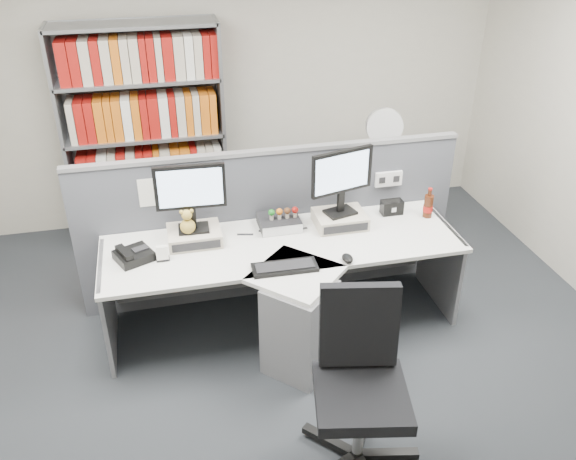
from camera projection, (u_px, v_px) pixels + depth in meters
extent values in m
plane|color=#2F3338|center=(310.00, 396.00, 4.04)|extent=(5.50, 5.50, 0.00)
cube|color=beige|center=(238.00, 83.00, 5.70)|extent=(5.00, 0.04, 2.70)
cube|color=#4F5159|center=(271.00, 226.00, 4.79)|extent=(3.00, 0.05, 1.25)
cube|color=gray|center=(270.00, 151.00, 4.47)|extent=(3.00, 0.07, 0.03)
cube|color=white|center=(388.00, 179.00, 4.79)|extent=(0.22, 0.04, 0.12)
cube|color=white|center=(149.00, 190.00, 4.38)|extent=(0.16, 0.00, 0.22)
cube|color=white|center=(205.00, 185.00, 4.45)|extent=(0.16, 0.00, 0.22)
cube|color=white|center=(359.00, 170.00, 4.69)|extent=(0.16, 0.00, 0.22)
cube|color=white|center=(283.00, 244.00, 4.38)|extent=(2.60, 0.80, 0.03)
cube|color=white|center=(296.00, 274.00, 4.05)|extent=(0.74, 0.74, 0.03)
cube|color=gray|center=(300.00, 328.00, 4.12)|extent=(0.57, 0.57, 0.69)
cube|color=gray|center=(108.00, 307.00, 4.30)|extent=(0.03, 0.70, 0.72)
cube|color=gray|center=(440.00, 263.00, 4.81)|extent=(0.03, 0.70, 0.72)
cube|color=gray|center=(273.00, 260.00, 4.86)|extent=(2.50, 0.02, 0.45)
cube|color=beige|center=(194.00, 236.00, 4.37)|extent=(0.38, 0.30, 0.10)
cube|color=black|center=(196.00, 246.00, 4.24)|extent=(0.34, 0.01, 0.06)
cube|color=beige|center=(340.00, 219.00, 4.58)|extent=(0.38, 0.30, 0.10)
cube|color=black|center=(346.00, 229.00, 4.45)|extent=(0.34, 0.01, 0.06)
cube|color=black|center=(194.00, 228.00, 4.34)|extent=(0.22, 0.17, 0.02)
cube|color=black|center=(193.00, 218.00, 4.29)|extent=(0.05, 0.03, 0.18)
cube|color=black|center=(190.00, 187.00, 4.17)|extent=(0.49, 0.06, 0.32)
cube|color=#BEDAFF|center=(190.00, 188.00, 4.16)|extent=(0.44, 0.02, 0.28)
cube|color=black|center=(340.00, 212.00, 4.55)|extent=(0.25, 0.21, 0.02)
cube|color=black|center=(341.00, 201.00, 4.51)|extent=(0.06, 0.04, 0.18)
cube|color=black|center=(342.00, 171.00, 4.39)|extent=(0.49, 0.17, 0.33)
cube|color=#BEDAFF|center=(342.00, 173.00, 4.37)|extent=(0.43, 0.12, 0.28)
cube|color=black|center=(279.00, 222.00, 4.56)|extent=(0.30, 0.27, 0.08)
cube|color=silver|center=(283.00, 231.00, 4.45)|extent=(0.30, 0.01, 0.07)
cylinder|color=beige|center=(272.00, 217.00, 4.50)|extent=(0.03, 0.03, 0.03)
sphere|color=#19721E|center=(272.00, 212.00, 4.48)|extent=(0.05, 0.05, 0.05)
cylinder|color=beige|center=(279.00, 217.00, 4.51)|extent=(0.03, 0.03, 0.03)
sphere|color=orange|center=(279.00, 212.00, 4.49)|extent=(0.05, 0.05, 0.05)
cylinder|color=beige|center=(287.00, 216.00, 4.53)|extent=(0.03, 0.03, 0.03)
sphere|color=#593319|center=(287.00, 211.00, 4.51)|extent=(0.05, 0.05, 0.05)
cylinder|color=beige|center=(295.00, 215.00, 4.54)|extent=(0.03, 0.03, 0.03)
sphere|color=#A5140F|center=(295.00, 210.00, 4.52)|extent=(0.05, 0.05, 0.05)
cube|color=black|center=(285.00, 267.00, 4.07)|extent=(0.45, 0.18, 0.02)
cube|color=black|center=(285.00, 266.00, 4.06)|extent=(0.40, 0.13, 0.01)
ellipsoid|color=black|center=(347.00, 258.00, 4.15)|extent=(0.07, 0.12, 0.04)
cube|color=black|center=(134.00, 256.00, 4.16)|extent=(0.30, 0.29, 0.06)
cube|color=black|center=(124.00, 252.00, 4.10)|extent=(0.13, 0.20, 0.04)
cube|color=black|center=(140.00, 249.00, 4.17)|extent=(0.12, 0.10, 0.01)
cube|color=black|center=(163.00, 259.00, 4.17)|extent=(0.09, 0.05, 0.02)
cube|color=white|center=(162.00, 254.00, 4.13)|extent=(0.08, 0.03, 0.09)
cube|color=white|center=(162.00, 251.00, 4.16)|extent=(0.08, 0.03, 0.09)
sphere|color=#B3963B|center=(188.00, 226.00, 4.27)|extent=(0.11, 0.11, 0.11)
sphere|color=#B3963B|center=(187.00, 215.00, 4.22)|extent=(0.08, 0.08, 0.08)
sphere|color=#B3963B|center=(181.00, 212.00, 4.20)|extent=(0.03, 0.03, 0.03)
sphere|color=#B3963B|center=(191.00, 211.00, 4.22)|extent=(0.03, 0.03, 0.03)
cube|color=black|center=(392.00, 207.00, 4.74)|extent=(0.17, 0.09, 0.11)
cylinder|color=#3F190A|center=(428.00, 206.00, 4.68)|extent=(0.07, 0.07, 0.18)
cylinder|color=#A5140F|center=(428.00, 208.00, 4.69)|extent=(0.07, 0.07, 0.05)
cylinder|color=#3F190A|center=(430.00, 193.00, 4.62)|extent=(0.03, 0.03, 0.05)
cylinder|color=#A5140F|center=(430.00, 189.00, 4.60)|extent=(0.03, 0.03, 0.01)
cube|color=gray|center=(66.00, 143.00, 5.30)|extent=(0.03, 0.40, 2.00)
cube|color=gray|center=(222.00, 131.00, 5.57)|extent=(0.03, 0.40, 2.00)
cube|color=gray|center=(145.00, 130.00, 5.60)|extent=(1.40, 0.02, 2.00)
cube|color=gray|center=(157.00, 231.00, 5.93)|extent=(1.38, 0.40, 0.03)
cube|color=gray|center=(152.00, 185.00, 5.68)|extent=(1.38, 0.40, 0.03)
cube|color=gray|center=(145.00, 135.00, 5.43)|extent=(1.38, 0.40, 0.03)
cube|color=gray|center=(139.00, 80.00, 5.18)|extent=(1.38, 0.40, 0.03)
cube|color=gray|center=(132.00, 24.00, 4.95)|extent=(1.38, 0.40, 0.03)
cube|color=#A5140F|center=(155.00, 215.00, 5.80)|extent=(1.24, 0.28, 0.36)
cube|color=orange|center=(149.00, 167.00, 5.55)|extent=(1.24, 0.28, 0.36)
cube|color=beige|center=(143.00, 115.00, 5.31)|extent=(1.24, 0.28, 0.36)
cube|color=white|center=(136.00, 58.00, 5.06)|extent=(1.24, 0.28, 0.36)
cube|color=gray|center=(378.00, 199.00, 5.79)|extent=(0.45, 0.60, 0.70)
cube|color=black|center=(391.00, 197.00, 5.46)|extent=(0.40, 0.02, 0.28)
cube|color=black|center=(388.00, 228.00, 5.61)|extent=(0.40, 0.02, 0.28)
cylinder|color=white|center=(381.00, 164.00, 5.61)|extent=(0.20, 0.20, 0.03)
cylinder|color=white|center=(382.00, 153.00, 5.55)|extent=(0.03, 0.03, 0.20)
cylinder|color=white|center=(385.00, 126.00, 5.41)|extent=(0.33, 0.13, 0.33)
cylinder|color=silver|center=(384.00, 125.00, 5.43)|extent=(0.33, 0.12, 0.33)
cylinder|color=silver|center=(359.00, 428.00, 3.45)|extent=(0.06, 0.06, 0.44)
cube|color=black|center=(361.00, 396.00, 3.33)|extent=(0.60, 0.60, 0.08)
cube|color=black|center=(359.00, 325.00, 3.38)|extent=(0.46, 0.21, 0.52)
cube|color=black|center=(390.00, 454.00, 3.57)|extent=(0.34, 0.12, 0.04)
cylinder|color=black|center=(412.00, 455.00, 3.58)|extent=(0.06, 0.06, 0.03)
cube|color=black|center=(362.00, 429.00, 3.73)|extent=(0.21, 0.32, 0.04)
cylinder|color=black|center=(366.00, 416.00, 3.85)|extent=(0.06, 0.06, 0.03)
cube|color=black|center=(327.00, 440.00, 3.66)|extent=(0.27, 0.28, 0.04)
cylinder|color=black|center=(309.00, 432.00, 3.74)|extent=(0.06, 0.06, 0.03)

